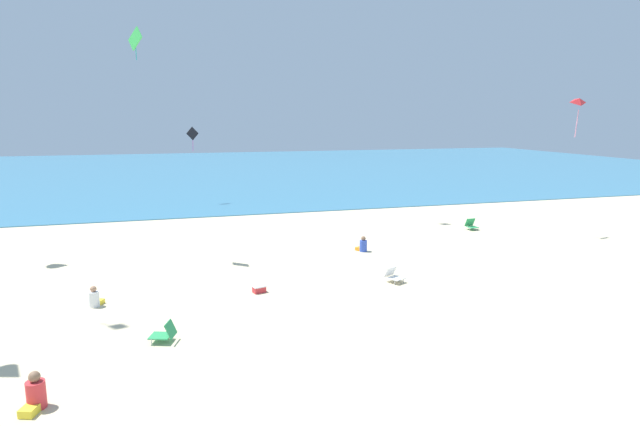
{
  "coord_description": "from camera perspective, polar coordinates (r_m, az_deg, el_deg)",
  "views": [
    {
      "loc": [
        -5.08,
        -11.44,
        6.02
      ],
      "look_at": [
        0.0,
        6.14,
        2.67
      ],
      "focal_mm": 29.5,
      "sensor_mm": 36.0,
      "label": 1
    }
  ],
  "objects": [
    {
      "name": "kite_red",
      "position": [
        21.49,
        26.32,
        10.85
      ],
      "size": [
        0.52,
        0.43,
        1.47
      ],
      "rotation": [
        0.0,
        0.0,
        6.18
      ],
      "color": "red"
    },
    {
      "name": "person_2",
      "position": [
        18.68,
        -23.25,
        -8.48
      ],
      "size": [
        0.51,
        0.62,
        0.69
      ],
      "rotation": [
        0.0,
        0.0,
        1.09
      ],
      "color": "white",
      "rests_on": "ground_plane"
    },
    {
      "name": "beach_chair_far_left",
      "position": [
        29.77,
        16.08,
        -1.17
      ],
      "size": [
        0.56,
        0.64,
        0.61
      ],
      "rotation": [
        0.0,
        0.0,
        4.75
      ],
      "color": "#2D9956",
      "rests_on": "ground_plane"
    },
    {
      "name": "kite_green",
      "position": [
        23.76,
        -19.41,
        17.44
      ],
      "size": [
        0.59,
        0.87,
        1.35
      ],
      "rotation": [
        0.0,
        0.0,
        2.4
      ],
      "color": "green"
    },
    {
      "name": "person_0",
      "position": [
        13.06,
        -28.52,
        -16.94
      ],
      "size": [
        0.54,
        0.72,
        0.82
      ],
      "rotation": [
        0.0,
        0.0,
        4.38
      ],
      "color": "red",
      "rests_on": "ground_plane"
    },
    {
      "name": "beach_chair_far_right",
      "position": [
        15.22,
        -16.48,
        -12.32
      ],
      "size": [
        0.79,
        0.69,
        0.58
      ],
      "rotation": [
        0.0,
        0.0,
        2.81
      ],
      "color": "#2D9956",
      "rests_on": "ground_plane"
    },
    {
      "name": "person_3",
      "position": [
        24.07,
        4.65,
        -3.5
      ],
      "size": [
        0.52,
        0.64,
        0.71
      ],
      "rotation": [
        0.0,
        0.0,
        2.04
      ],
      "color": "blue",
      "rests_on": "ground_plane"
    },
    {
      "name": "kite_black",
      "position": [
        38.05,
        -13.67,
        8.38
      ],
      "size": [
        0.87,
        0.43,
        1.7
      ],
      "rotation": [
        0.0,
        0.0,
        0.37
      ],
      "color": "black"
    },
    {
      "name": "beach_chair_near_camera",
      "position": [
        19.8,
        7.99,
        -6.65
      ],
      "size": [
        0.75,
        0.8,
        0.55
      ],
      "rotation": [
        0.0,
        0.0,
        5.18
      ],
      "color": "white",
      "rests_on": "ground_plane"
    },
    {
      "name": "ocean_water",
      "position": [
        62.71,
        -11.42,
        4.69
      ],
      "size": [
        120.0,
        60.0,
        0.05
      ],
      "primitive_type": "cube",
      "color": "teal",
      "rests_on": "ground_plane"
    },
    {
      "name": "cooler_box",
      "position": [
        18.64,
        -6.62,
        -8.15
      ],
      "size": [
        0.49,
        0.39,
        0.24
      ],
      "rotation": [
        0.0,
        0.0,
        0.27
      ],
      "color": "red",
      "rests_on": "ground_plane"
    },
    {
      "name": "ground_plane",
      "position": [
        22.84,
        -2.7,
        -4.92
      ],
      "size": [
        120.0,
        120.0,
        0.0
      ],
      "primitive_type": "plane",
      "color": "beige"
    }
  ]
}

